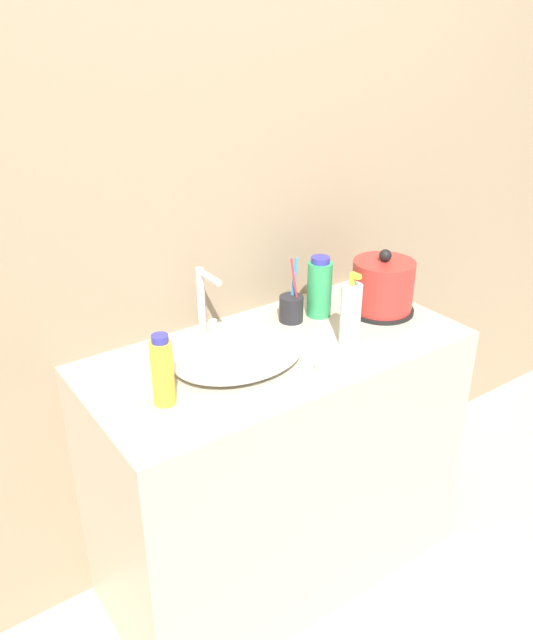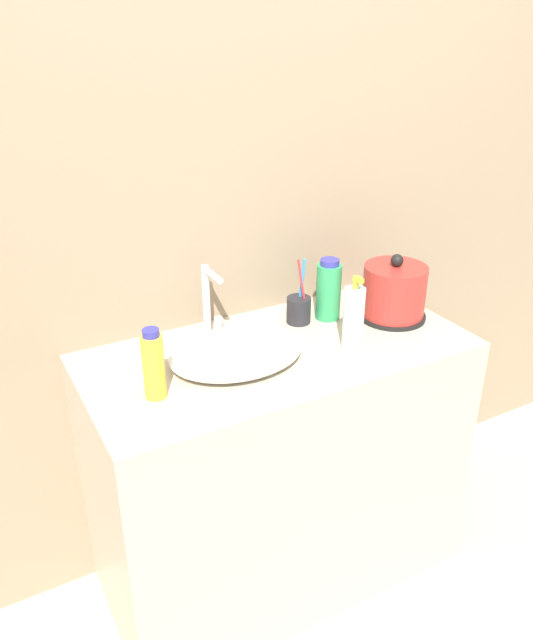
% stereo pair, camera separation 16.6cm
% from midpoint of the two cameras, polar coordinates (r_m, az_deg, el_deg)
% --- Properties ---
extents(ground_plane, '(12.00, 12.00, 0.00)m').
position_cam_midpoint_polar(ground_plane, '(2.11, 7.30, -25.84)').
color(ground_plane, '#BCB29E').
extents(wall_back, '(6.00, 0.04, 2.60)m').
position_cam_midpoint_polar(wall_back, '(1.79, -0.51, 14.77)').
color(wall_back, gray).
rests_on(wall_back, ground_plane).
extents(vanity_counter, '(1.08, 0.51, 0.82)m').
position_cam_midpoint_polar(vanity_counter, '(1.96, 3.54, -13.32)').
color(vanity_counter, '#B7AD99').
rests_on(vanity_counter, ground_plane).
extents(sink_basin, '(0.37, 0.28, 0.05)m').
position_cam_midpoint_polar(sink_basin, '(1.65, 0.09, -3.04)').
color(sink_basin, silver).
rests_on(sink_basin, vanity_counter).
extents(faucet, '(0.06, 0.11, 0.21)m').
position_cam_midpoint_polar(faucet, '(1.76, -2.56, 1.93)').
color(faucet, silver).
rests_on(faucet, vanity_counter).
extents(electric_kettle, '(0.20, 0.20, 0.20)m').
position_cam_midpoint_polar(electric_kettle, '(1.93, 14.00, 2.29)').
color(electric_kettle, black).
rests_on(electric_kettle, vanity_counter).
extents(toothbrush_cup, '(0.07, 0.07, 0.21)m').
position_cam_midpoint_polar(toothbrush_cup, '(1.86, 5.53, 0.98)').
color(toothbrush_cup, '#232328').
rests_on(toothbrush_cup, vanity_counter).
extents(lotion_bottle, '(0.06, 0.06, 0.21)m').
position_cam_midpoint_polar(lotion_bottle, '(1.72, 10.71, 0.10)').
color(lotion_bottle, silver).
rests_on(lotion_bottle, vanity_counter).
extents(shampoo_bottle, '(0.07, 0.07, 0.19)m').
position_cam_midpoint_polar(shampoo_bottle, '(1.88, 8.22, 2.66)').
color(shampoo_bottle, '#2D9956').
rests_on(shampoo_bottle, vanity_counter).
extents(mouthwash_bottle, '(0.05, 0.05, 0.18)m').
position_cam_midpoint_polar(mouthwash_bottle, '(1.49, -7.16, -4.19)').
color(mouthwash_bottle, gold).
rests_on(mouthwash_bottle, vanity_counter).
extents(soap_dish, '(0.11, 0.11, 0.03)m').
position_cam_midpoint_polar(soap_dish, '(1.63, 8.97, -4.55)').
color(soap_dish, silver).
rests_on(soap_dish, vanity_counter).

